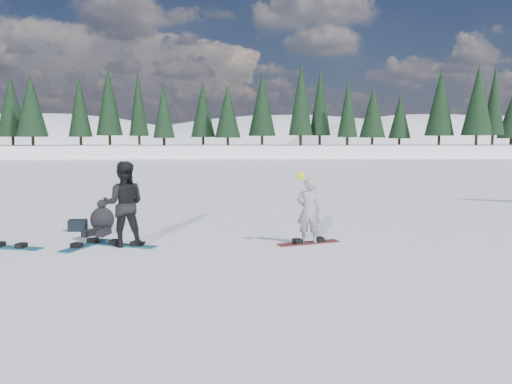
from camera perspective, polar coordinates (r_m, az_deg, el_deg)
ground at (r=11.07m, az=3.46°, el=-6.55°), size 420.00×420.00×0.00m
alpine_backdrop at (r=200.88m, az=-5.14°, el=1.48°), size 412.50×227.00×53.20m
snowboarder_woman at (r=11.56m, az=6.04°, el=-2.08°), size 0.57×0.40×1.68m
snowboarder_man at (r=11.60m, az=-14.85°, el=-1.33°), size 1.00×0.81×1.93m
seated_rider at (r=13.51m, az=-17.22°, el=-3.07°), size 0.75×1.10×0.86m
gear_bag at (r=13.98m, az=-19.71°, el=-3.60°), size 0.47×0.33×0.30m
snowboard_woman at (r=11.69m, az=6.01°, el=-5.81°), size 1.51×0.76×0.03m
snowboard_man at (r=11.76m, az=-14.73°, el=-5.92°), size 1.51×0.77×0.03m
snowboard_loose_c at (r=12.41m, az=-26.27°, el=-5.72°), size 1.52×0.65×0.03m
snowboard_loose_a at (r=12.00m, az=-18.95°, el=-5.81°), size 0.81×1.50×0.03m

